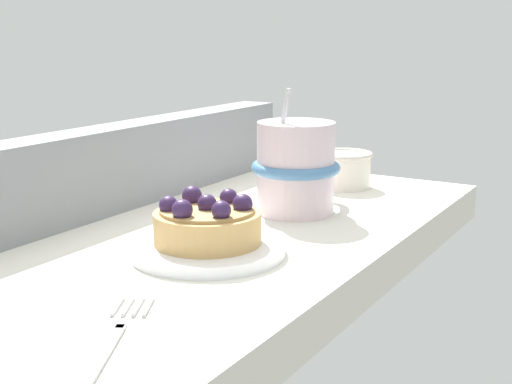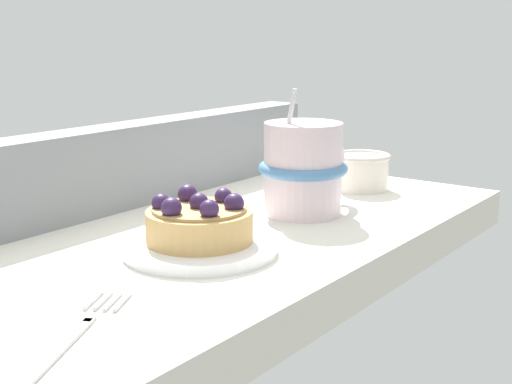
% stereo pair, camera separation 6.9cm
% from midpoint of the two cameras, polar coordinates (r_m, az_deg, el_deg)
% --- Properties ---
extents(ground_plane, '(0.71, 0.34, 0.04)m').
position_cam_midpoint_polar(ground_plane, '(0.70, -6.77, -4.97)').
color(ground_plane, silver).
extents(window_rail_back, '(0.69, 0.05, 0.09)m').
position_cam_midpoint_polar(window_rail_back, '(0.78, -15.51, 1.48)').
color(window_rail_back, gray).
rests_on(window_rail_back, ground_plane).
extents(dessert_plate, '(0.14, 0.14, 0.01)m').
position_cam_midpoint_polar(dessert_plate, '(0.63, -7.03, -4.60)').
color(dessert_plate, white).
rests_on(dessert_plate, ground_plane).
extents(raspberry_tart, '(0.09, 0.09, 0.05)m').
position_cam_midpoint_polar(raspberry_tart, '(0.62, -7.10, -2.56)').
color(raspberry_tart, tan).
rests_on(raspberry_tart, dessert_plate).
extents(coffee_mug, '(0.13, 0.10, 0.13)m').
position_cam_midpoint_polar(coffee_mug, '(0.76, 0.72, 1.97)').
color(coffee_mug, silver).
rests_on(coffee_mug, ground_plane).
extents(dessert_fork, '(0.16, 0.09, 0.01)m').
position_cam_midpoint_polar(dessert_fork, '(0.46, -16.03, -11.77)').
color(dessert_fork, '#B7B7BC').
rests_on(dessert_fork, ground_plane).
extents(sugar_bowl, '(0.07, 0.07, 0.04)m').
position_cam_midpoint_polar(sugar_bowl, '(0.89, 4.90, 1.88)').
color(sugar_bowl, silver).
rests_on(sugar_bowl, ground_plane).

